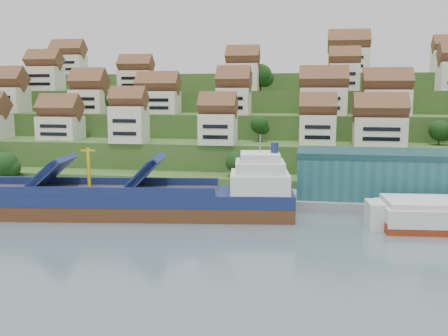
# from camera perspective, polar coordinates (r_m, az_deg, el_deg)

# --- Properties ---
(ground) EXTENTS (300.00, 300.00, 0.00)m
(ground) POSITION_cam_1_polar(r_m,az_deg,el_deg) (100.60, -4.61, -5.64)
(ground) COLOR slate
(ground) RESTS_ON ground
(quay) EXTENTS (180.00, 14.00, 2.20)m
(quay) POSITION_cam_1_polar(r_m,az_deg,el_deg) (111.93, 7.32, -3.61)
(quay) COLOR gray
(quay) RESTS_ON ground
(hillside) EXTENTS (260.00, 128.00, 31.00)m
(hillside) POSITION_cam_1_polar(r_m,az_deg,el_deg) (199.83, 2.84, 4.71)
(hillside) COLOR #2D4C1E
(hillside) RESTS_ON ground
(hillside_village) EXTENTS (159.57, 64.43, 28.33)m
(hillside_village) POSITION_cam_1_polar(r_m,az_deg,el_deg) (153.66, 1.47, 8.11)
(hillside_village) COLOR silver
(hillside_village) RESTS_ON ground
(hillside_trees) EXTENTS (142.56, 62.62, 30.39)m
(hillside_trees) POSITION_cam_1_polar(r_m,az_deg,el_deg) (146.06, -2.45, 6.17)
(hillside_trees) COLOR #173B13
(hillside_trees) RESTS_ON ground
(warehouse) EXTENTS (60.00, 15.00, 10.00)m
(warehouse) POSITION_cam_1_polar(r_m,az_deg,el_deg) (115.90, 23.44, -0.78)
(warehouse) COLOR #245E63
(warehouse) RESTS_ON quay
(flagpole) EXTENTS (1.28, 0.16, 8.00)m
(flagpole) POSITION_cam_1_polar(r_m,az_deg,el_deg) (106.00, 6.24, -1.10)
(flagpole) COLOR gray
(flagpole) RESTS_ON quay
(cargo_ship) EXTENTS (75.02, 21.45, 16.40)m
(cargo_ship) POSITION_cam_1_polar(r_m,az_deg,el_deg) (102.98, -11.93, -3.66)
(cargo_ship) COLOR #522F19
(cargo_ship) RESTS_ON ground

